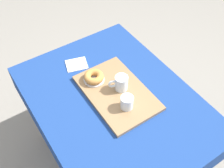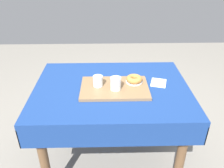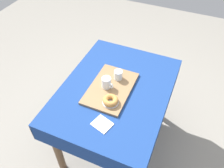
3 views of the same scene
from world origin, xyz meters
name	(u,v)px [view 1 (image 1 of 3)]	position (x,y,z in m)	size (l,w,h in m)	color
ground_plane	(113,159)	(0.00, 0.00, 0.00)	(6.00, 6.00, 0.00)	gray
dining_table	(114,111)	(0.00, 0.00, 0.64)	(1.12, 0.84, 0.75)	navy
serving_tray	(117,93)	(-0.02, 0.03, 0.76)	(0.48, 0.31, 0.02)	olive
tea_mug_left	(121,83)	(-0.03, 0.07, 0.82)	(0.07, 0.11, 0.09)	white
water_glass_near	(127,103)	(0.10, 0.02, 0.81)	(0.07, 0.07, 0.08)	white
donut_plate_left	(94,79)	(-0.17, -0.03, 0.78)	(0.12, 0.12, 0.01)	silver
sugar_donut_left	(94,77)	(-0.17, -0.03, 0.80)	(0.12, 0.12, 0.04)	#BC7F3D
paper_napkin	(77,65)	(-0.35, -0.05, 0.76)	(0.11, 0.13, 0.01)	white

